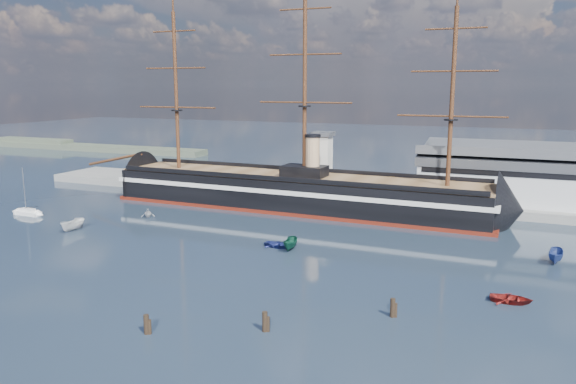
% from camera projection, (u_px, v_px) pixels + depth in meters
% --- Properties ---
extents(ground, '(600.00, 600.00, 0.00)m').
position_uv_depth(ground, '(254.00, 228.00, 113.58)').
color(ground, '#192631').
rests_on(ground, ground).
extents(quay, '(180.00, 18.00, 2.00)m').
position_uv_depth(quay, '(352.00, 199.00, 142.43)').
color(quay, slate).
rests_on(quay, ground).
extents(warehouse, '(63.00, 21.00, 11.60)m').
position_uv_depth(warehouse, '(563.00, 177.00, 126.40)').
color(warehouse, '#B7BABC').
rests_on(warehouse, ground).
extents(quay_tower, '(5.00, 5.00, 15.00)m').
position_uv_depth(quay_tower, '(323.00, 161.00, 140.51)').
color(quay_tower, silver).
rests_on(quay_tower, ground).
extents(shoreline, '(120.00, 10.00, 4.00)m').
position_uv_depth(shoreline, '(69.00, 146.00, 252.03)').
color(shoreline, '#3F4C38').
rests_on(shoreline, ground).
extents(warship, '(113.04, 18.06, 53.94)m').
position_uv_depth(warship, '(289.00, 191.00, 131.19)').
color(warship, black).
rests_on(warship, ground).
extents(sailboat, '(6.75, 2.17, 10.71)m').
position_uv_depth(sailboat, '(28.00, 212.00, 124.54)').
color(sailboat, white).
rests_on(sailboat, ground).
extents(motorboat_a, '(6.99, 2.68, 2.78)m').
position_uv_depth(motorboat_a, '(73.00, 231.00, 111.32)').
color(motorboat_a, silver).
rests_on(motorboat_a, ground).
extents(motorboat_b, '(1.56, 3.37, 1.53)m').
position_uv_depth(motorboat_b, '(278.00, 247.00, 100.01)').
color(motorboat_b, navy).
rests_on(motorboat_b, ground).
extents(motorboat_c, '(6.52, 3.16, 2.51)m').
position_uv_depth(motorboat_c, '(290.00, 250.00, 98.53)').
color(motorboat_c, '#0F422F').
rests_on(motorboat_c, ground).
extents(motorboat_d, '(5.82, 5.20, 2.01)m').
position_uv_depth(motorboat_d, '(148.00, 217.00, 122.91)').
color(motorboat_d, silver).
rests_on(motorboat_d, ground).
extents(motorboat_e, '(1.48, 3.44, 1.58)m').
position_uv_depth(motorboat_e, '(511.00, 303.00, 74.67)').
color(motorboat_e, maroon).
rests_on(motorboat_e, ground).
extents(motorboat_f, '(7.10, 3.28, 2.74)m').
position_uv_depth(motorboat_f, '(555.00, 263.00, 91.32)').
color(motorboat_f, navy).
rests_on(motorboat_f, ground).
extents(piling_near_mid, '(0.64, 0.64, 3.07)m').
position_uv_depth(piling_near_mid, '(147.00, 334.00, 65.35)').
color(piling_near_mid, black).
rests_on(piling_near_mid, ground).
extents(piling_near_right, '(0.64, 0.64, 3.15)m').
position_uv_depth(piling_near_right, '(265.00, 331.00, 66.02)').
color(piling_near_right, black).
rests_on(piling_near_right, ground).
extents(piling_far_right, '(0.64, 0.64, 3.13)m').
position_uv_depth(piling_far_right, '(392.00, 317.00, 70.10)').
color(piling_far_right, black).
rests_on(piling_far_right, ground).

